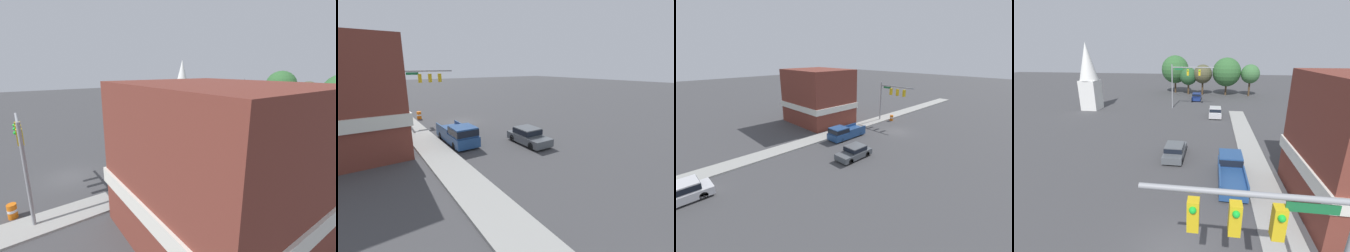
% 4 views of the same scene
% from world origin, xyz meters
% --- Properties ---
extents(ground_plane, '(200.00, 200.00, 0.00)m').
position_xyz_m(ground_plane, '(0.00, 0.00, 0.00)').
color(ground_plane, '#424244').
extents(sidewalk_curb, '(2.40, 60.00, 0.14)m').
position_xyz_m(sidewalk_curb, '(5.70, 0.00, 0.07)').
color(sidewalk_curb, '#9E9E99').
rests_on(sidewalk_curb, ground).
extents(near_signal_assembly, '(6.19, 0.49, 6.61)m').
position_xyz_m(near_signal_assembly, '(3.53, -3.23, 4.80)').
color(near_signal_assembly, gray).
rests_on(near_signal_assembly, ground).
extents(car_lead, '(1.85, 4.23, 1.42)m').
position_xyz_m(car_lead, '(-1.85, 11.06, 0.74)').
color(car_lead, black).
rests_on(car_lead, ground).
extents(pickup_truck_parked, '(1.99, 5.55, 1.80)m').
position_xyz_m(pickup_truck_parked, '(3.30, 7.71, 0.89)').
color(pickup_truck_parked, black).
rests_on(pickup_truck_parked, ground).
extents(construction_barrel, '(0.58, 0.58, 0.98)m').
position_xyz_m(construction_barrel, '(3.90, -4.29, 0.50)').
color(construction_barrel, orange).
rests_on(construction_barrel, ground).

